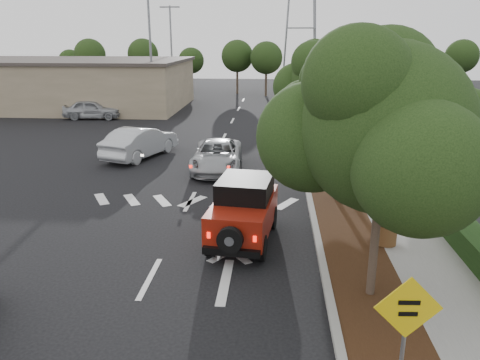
# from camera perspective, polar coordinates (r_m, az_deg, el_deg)

# --- Properties ---
(ground) EXTENTS (120.00, 120.00, 0.00)m
(ground) POSITION_cam_1_polar(r_m,az_deg,el_deg) (12.79, -10.95, -11.70)
(ground) COLOR black
(ground) RESTS_ON ground
(curb) EXTENTS (0.20, 70.00, 0.15)m
(curb) POSITION_cam_1_polar(r_m,az_deg,el_deg) (23.60, 7.58, 2.20)
(curb) COLOR #9E9B93
(curb) RESTS_ON ground
(planting_strip) EXTENTS (1.80, 70.00, 0.12)m
(planting_strip) POSITION_cam_1_polar(r_m,az_deg,el_deg) (23.68, 10.00, 2.11)
(planting_strip) COLOR black
(planting_strip) RESTS_ON ground
(sidewalk) EXTENTS (2.00, 70.00, 0.12)m
(sidewalk) POSITION_cam_1_polar(r_m,az_deg,el_deg) (23.95, 14.52, 1.98)
(sidewalk) COLOR gray
(sidewalk) RESTS_ON ground
(hedge) EXTENTS (0.80, 70.00, 0.80)m
(hedge) POSITION_cam_1_polar(r_m,az_deg,el_deg) (24.16, 17.85, 2.66)
(hedge) COLOR black
(hedge) RESTS_ON ground
(commercial_building) EXTENTS (22.00, 12.00, 4.00)m
(commercial_building) POSITION_cam_1_polar(r_m,az_deg,el_deg) (45.25, -21.20, 10.82)
(commercial_building) COLOR #84765B
(commercial_building) RESTS_ON ground
(transmission_tower) EXTENTS (7.00, 4.00, 28.00)m
(transmission_tower) POSITION_cam_1_polar(r_m,az_deg,el_deg) (59.16, 7.14, 11.11)
(transmission_tower) COLOR slate
(transmission_tower) RESTS_ON ground
(street_tree_near) EXTENTS (3.80, 3.80, 5.92)m
(street_tree_near) POSITION_cam_1_polar(r_m,az_deg,el_deg) (12.19, 15.51, -13.59)
(street_tree_near) COLOR black
(street_tree_near) RESTS_ON ground
(street_tree_mid) EXTENTS (3.20, 3.20, 5.32)m
(street_tree_mid) POSITION_cam_1_polar(r_m,az_deg,el_deg) (18.48, 11.55, -2.50)
(street_tree_mid) COLOR black
(street_tree_mid) RESTS_ON ground
(street_tree_far) EXTENTS (3.40, 3.40, 5.62)m
(street_tree_far) POSITION_cam_1_polar(r_m,az_deg,el_deg) (24.66, 9.78, 2.57)
(street_tree_far) COLOR black
(street_tree_far) RESTS_ON ground
(light_pole_a) EXTENTS (2.00, 0.22, 9.00)m
(light_pole_a) POSITION_cam_1_polar(r_m,az_deg,el_deg) (38.52, -10.42, 7.76)
(light_pole_a) COLOR slate
(light_pole_a) RESTS_ON ground
(light_pole_b) EXTENTS (2.00, 0.22, 9.00)m
(light_pole_b) POSITION_cam_1_polar(r_m,az_deg,el_deg) (50.30, -8.12, 10.02)
(light_pole_b) COLOR slate
(light_pole_b) RESTS_ON ground
(red_jeep) EXTENTS (2.09, 3.94, 1.96)m
(red_jeep) POSITION_cam_1_polar(r_m,az_deg,el_deg) (14.47, 0.56, -3.53)
(red_jeep) COLOR black
(red_jeep) RESTS_ON ground
(silver_suv_ahead) EXTENTS (2.50, 5.00, 1.36)m
(silver_suv_ahead) POSITION_cam_1_polar(r_m,az_deg,el_deg) (22.18, -2.81, 2.98)
(silver_suv_ahead) COLOR #9EA1A5
(silver_suv_ahead) RESTS_ON ground
(silver_sedan_oncoming) EXTENTS (3.20, 5.12, 1.59)m
(silver_sedan_oncoming) POSITION_cam_1_polar(r_m,az_deg,el_deg) (25.05, -12.05, 4.54)
(silver_sedan_oncoming) COLOR #B3B6BB
(silver_sedan_oncoming) RESTS_ON ground
(parked_suv) EXTENTS (4.47, 2.16, 1.47)m
(parked_suv) POSITION_cam_1_polar(r_m,az_deg,el_deg) (37.87, -17.56, 8.22)
(parked_suv) COLOR #9DA0A4
(parked_suv) RESTS_ON ground
(speed_hump_sign) EXTENTS (1.11, 0.11, 2.36)m
(speed_hump_sign) POSITION_cam_1_polar(r_m,az_deg,el_deg) (8.39, 19.60, -16.12)
(speed_hump_sign) COLOR slate
(speed_hump_sign) RESTS_ON ground
(terracotta_planter) EXTENTS (0.76, 0.76, 1.32)m
(terracotta_planter) POSITION_cam_1_polar(r_m,az_deg,el_deg) (14.55, 17.58, -4.68)
(terracotta_planter) COLOR brown
(terracotta_planter) RESTS_ON ground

